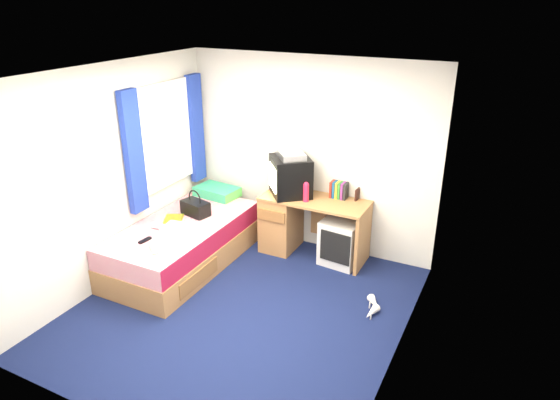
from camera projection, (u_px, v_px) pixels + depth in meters
The scene contains 20 objects.
ground at pixel (241, 309), 5.18m from camera, with size 3.40×3.40×0.00m, color #0C1438.
room_shell at pixel (237, 178), 4.63m from camera, with size 3.40×3.40×3.40m.
bed at pixel (183, 244), 5.95m from camera, with size 1.01×2.00×0.54m.
pillow at pixel (217, 192), 6.62m from camera, with size 0.56×0.36×0.12m, color teal.
desk at pixel (294, 220), 6.24m from camera, with size 1.30×0.55×0.75m.
storage_cube at pixel (342, 241), 6.00m from camera, with size 0.45×0.45×0.56m, color silver.
crt_tv at pixel (290, 176), 6.04m from camera, with size 0.64×0.65×0.47m.
vcr at pixel (291, 154), 5.94m from camera, with size 0.40×0.28×0.08m, color #B2B2B4.
book_row at pixel (339, 190), 5.99m from camera, with size 0.20×0.13×0.20m.
picture_frame at pixel (357, 194), 5.95m from camera, with size 0.02×0.12×0.14m, color black.
pink_water_bottle at pixel (306, 193), 5.89m from camera, with size 0.07×0.07×0.22m, color #ED2145.
aerosol_can at pixel (304, 191), 6.01m from camera, with size 0.04×0.04×0.16m, color silver.
handbag at pixel (195, 208), 6.05m from camera, with size 0.38×0.27×0.32m.
towel at pixel (178, 231), 5.54m from camera, with size 0.32×0.27×0.11m, color silver.
magazine at pixel (173, 219), 5.94m from camera, with size 0.21×0.28×0.01m, color yellow.
water_bottle at pixel (160, 226), 5.69m from camera, with size 0.07×0.07×0.20m, color silver.
colour_swatch_fan at pixel (153, 250), 5.24m from camera, with size 0.22×0.06×0.01m, color orange.
remote_control at pixel (145, 240), 5.43m from camera, with size 0.05×0.16×0.02m, color black.
window_assembly at pixel (166, 138), 6.02m from camera, with size 0.11×1.42×1.40m.
white_heels at pixel (373, 308), 5.14m from camera, with size 0.20×0.40×0.09m.
Camera 1 is at (2.31, -3.70, 3.05)m, focal length 32.00 mm.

